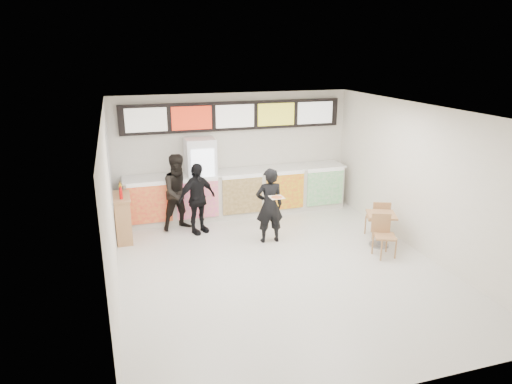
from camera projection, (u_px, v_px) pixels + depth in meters
name	position (u px, v px, depth m)	size (l,w,h in m)	color
floor	(280.00, 267.00, 8.77)	(7.00, 7.00, 0.00)	beige
ceiling	(283.00, 111.00, 7.87)	(7.00, 7.00, 0.00)	white
wall_back	(234.00, 153.00, 11.51)	(6.00, 6.00, 0.00)	silver
wall_left	(110.00, 210.00, 7.48)	(7.00, 7.00, 0.00)	silver
wall_right	(422.00, 180.00, 9.16)	(7.00, 7.00, 0.00)	silver
service_counter	(239.00, 193.00, 11.42)	(5.56, 0.77, 1.14)	silver
menu_board	(234.00, 116.00, 11.15)	(5.50, 0.14, 0.70)	black
drinks_fridge	(201.00, 179.00, 11.05)	(0.70, 0.67, 2.00)	white
mirror_panel	(110.00, 161.00, 9.65)	(0.01, 2.00, 1.50)	#B2B7BF
customer_main	(269.00, 206.00, 9.73)	(0.60, 0.39, 1.65)	black
customer_left	(180.00, 192.00, 10.40)	(0.86, 0.67, 1.78)	black
customer_mid	(197.00, 199.00, 10.21)	(0.95, 0.40, 1.62)	black
pizza_slice	(277.00, 197.00, 9.22)	(0.36, 0.36, 0.02)	beige
cafe_table	(381.00, 224.00, 9.60)	(0.92, 1.50, 0.85)	tan
condiment_ledge	(123.00, 217.00, 9.93)	(0.36, 0.90, 1.20)	tan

